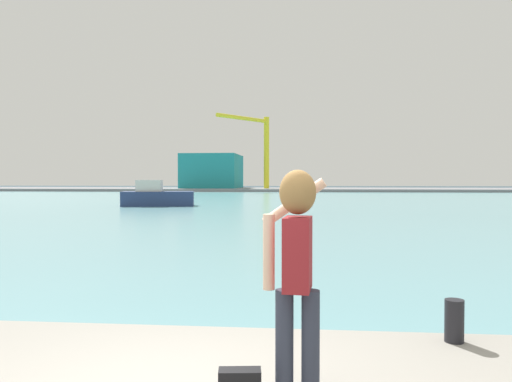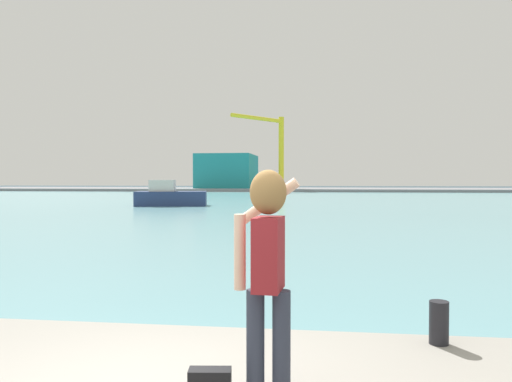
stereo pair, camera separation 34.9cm
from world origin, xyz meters
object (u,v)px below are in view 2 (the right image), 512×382
harbor_bollard (439,323)px  boat_moored (170,196)px  person_photographer (267,258)px  port_crane (274,142)px  warehouse_left (228,171)px

harbor_bollard → boat_moored: boat_moored is taller
person_photographer → port_crane: (-7.92, 87.12, 7.43)m
warehouse_left → port_crane: bearing=-32.8°
boat_moored → port_crane: (4.06, 50.94, 8.25)m
boat_moored → port_crane: size_ratio=0.46×
person_photographer → warehouse_left: 95.21m
person_photographer → warehouse_left: (-17.81, 93.50, 2.18)m
boat_moored → warehouse_left: 57.69m
boat_moored → warehouse_left: (-5.83, 57.32, 3.00)m
boat_moored → warehouse_left: warehouse_left is taller
warehouse_left → port_crane: port_crane is taller
port_crane → boat_moored: bearing=-94.6°
harbor_bollard → warehouse_left: bearing=101.9°
warehouse_left → harbor_bollard: bearing=-78.1°
warehouse_left → port_crane: (9.89, -6.38, 5.26)m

